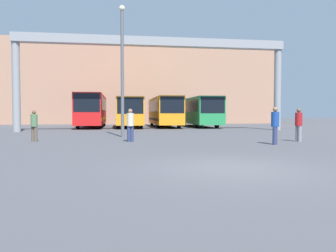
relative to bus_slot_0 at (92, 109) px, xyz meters
name	(u,v)px	position (x,y,z in m)	size (l,w,h in m)	color
ground_plane	(231,168)	(5.73, -27.03, -1.92)	(200.00, 200.00, 0.00)	#47474C
building_backdrop	(138,86)	(5.73, 15.92, 3.86)	(38.96, 12.00, 11.57)	tan
overhead_gantry	(154,55)	(5.73, -8.23, 4.30)	(22.24, 0.80, 7.68)	gray
bus_slot_0	(92,109)	(0.00, 0.00, 0.00)	(2.52, 11.33, 3.34)	red
bus_slot_1	(129,111)	(3.82, -0.58, -0.19)	(2.59, 10.17, 3.00)	orange
bus_slot_2	(164,110)	(7.65, -0.25, -0.13)	(2.46, 10.84, 3.11)	orange
bus_slot_3	(199,110)	(11.47, -0.38, -0.13)	(2.56, 10.56, 3.11)	#268C4C
pedestrian_near_center	(275,125)	(9.98, -21.00, -1.00)	(0.36, 0.36, 1.74)	navy
pedestrian_near_left	(34,125)	(-1.47, -17.65, -1.07)	(0.33, 0.33, 1.61)	brown
pedestrian_mid_right	(299,124)	(11.94, -19.64, -1.02)	(0.35, 0.35, 1.70)	gray
pedestrian_far_center	(130,124)	(3.40, -18.47, -1.04)	(0.35, 0.35, 1.68)	navy
lamp_post	(122,66)	(3.04, -15.03, 2.42)	(0.36, 0.36, 7.97)	#595B60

